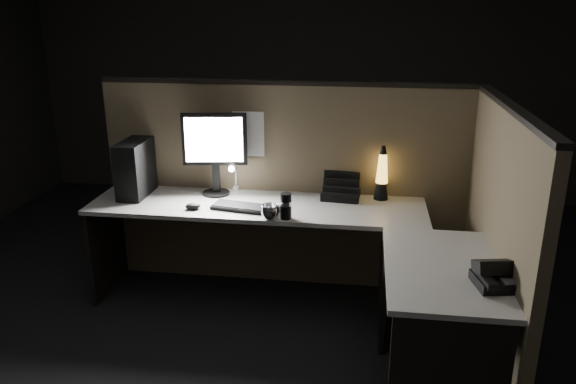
# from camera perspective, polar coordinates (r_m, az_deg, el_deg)

# --- Properties ---
(floor) EXTENTS (6.00, 6.00, 0.00)m
(floor) POSITION_cam_1_polar(r_m,az_deg,el_deg) (3.64, -2.42, -15.51)
(floor) COLOR black
(floor) RESTS_ON ground
(room_shell) EXTENTS (6.00, 6.00, 6.00)m
(room_shell) POSITION_cam_1_polar(r_m,az_deg,el_deg) (3.04, -2.85, 10.68)
(room_shell) COLOR silver
(room_shell) RESTS_ON ground
(partition_back) EXTENTS (2.66, 0.06, 1.50)m
(partition_back) POSITION_cam_1_polar(r_m,az_deg,el_deg) (4.13, -0.27, 0.47)
(partition_back) COLOR brown
(partition_back) RESTS_ON ground
(partition_right) EXTENTS (0.06, 1.66, 1.50)m
(partition_right) POSITION_cam_1_polar(r_m,az_deg,el_deg) (3.40, 20.41, -4.87)
(partition_right) COLOR brown
(partition_right) RESTS_ON ground
(desk) EXTENTS (2.60, 1.60, 0.73)m
(desk) POSITION_cam_1_polar(r_m,az_deg,el_deg) (3.55, 1.05, -5.66)
(desk) COLOR #AFACA5
(desk) RESTS_ON ground
(pc_tower) EXTENTS (0.17, 0.38, 0.39)m
(pc_tower) POSITION_cam_1_polar(r_m,az_deg,el_deg) (4.12, -15.25, 2.33)
(pc_tower) COLOR black
(pc_tower) RESTS_ON desk
(monitor) EXTENTS (0.46, 0.20, 0.59)m
(monitor) POSITION_cam_1_polar(r_m,az_deg,el_deg) (4.00, -7.45, 4.66)
(monitor) COLOR black
(monitor) RESTS_ON desk
(keyboard) EXTENTS (0.48, 0.23, 0.02)m
(keyboard) POSITION_cam_1_polar(r_m,az_deg,el_deg) (3.76, -4.26, -1.61)
(keyboard) COLOR black
(keyboard) RESTS_ON desk
(mouse) EXTENTS (0.12, 0.10, 0.04)m
(mouse) POSITION_cam_1_polar(r_m,az_deg,el_deg) (3.81, -9.63, -1.42)
(mouse) COLOR black
(mouse) RESTS_ON desk
(clip_lamp) EXTENTS (0.04, 0.17, 0.22)m
(clip_lamp) POSITION_cam_1_polar(r_m,az_deg,el_deg) (4.06, -5.53, 1.67)
(clip_lamp) COLOR silver
(clip_lamp) RESTS_ON desk
(organizer) EXTENTS (0.28, 0.25, 0.19)m
(organizer) POSITION_cam_1_polar(r_m,az_deg,el_deg) (3.98, 5.41, 0.04)
(organizer) COLOR black
(organizer) RESTS_ON desk
(lava_lamp) EXTENTS (0.10, 0.10, 0.38)m
(lava_lamp) POSITION_cam_1_polar(r_m,az_deg,el_deg) (3.96, 9.51, 1.49)
(lava_lamp) COLOR black
(lava_lamp) RESTS_ON desk
(travel_mug) EXTENTS (0.08, 0.08, 0.17)m
(travel_mug) POSITION_cam_1_polar(r_m,az_deg,el_deg) (3.57, -0.21, -1.43)
(travel_mug) COLOR black
(travel_mug) RESTS_ON desk
(steel_mug) EXTENTS (0.13, 0.13, 0.09)m
(steel_mug) POSITION_cam_1_polar(r_m,az_deg,el_deg) (3.58, -1.85, -2.04)
(steel_mug) COLOR #BABAC2
(steel_mug) RESTS_ON desk
(figurine) EXTENTS (0.06, 0.06, 0.06)m
(figurine) POSITION_cam_1_polar(r_m,az_deg,el_deg) (4.00, 9.61, 0.00)
(figurine) COLOR yellow
(figurine) RESTS_ON desk
(pinned_paper) EXTENTS (0.23, 0.00, 0.32)m
(pinned_paper) POSITION_cam_1_polar(r_m,az_deg,el_deg) (4.04, -4.04, 5.90)
(pinned_paper) COLOR white
(pinned_paper) RESTS_ON partition_back
(desk_phone) EXTENTS (0.26, 0.26, 0.14)m
(desk_phone) POSITION_cam_1_polar(r_m,az_deg,el_deg) (2.95, 20.53, -7.92)
(desk_phone) COLOR black
(desk_phone) RESTS_ON desk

